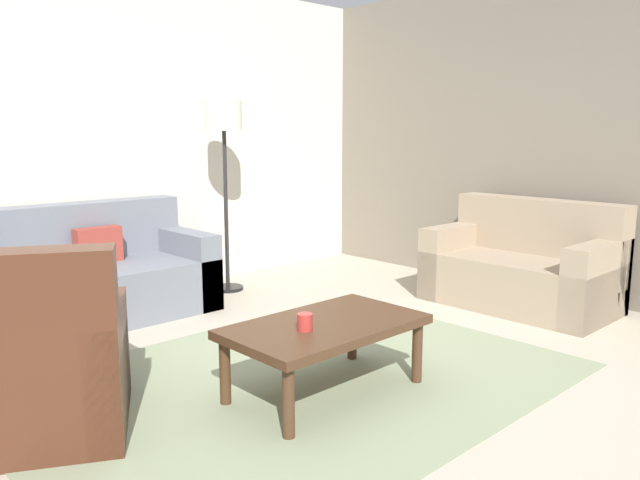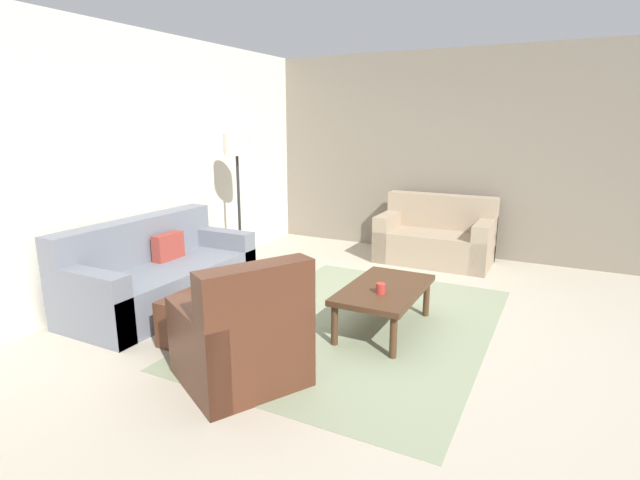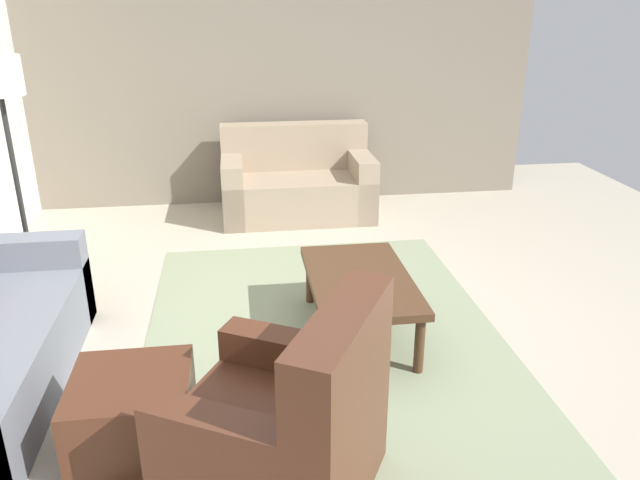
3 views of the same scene
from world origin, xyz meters
The scene contains 11 objects.
ground_plane centered at (0.00, 0.00, 0.00)m, with size 8.00×8.00×0.00m, color #B2A893.
rear_partition centered at (0.00, 2.60, 1.40)m, with size 6.00×0.12×2.80m, color silver.
stone_feature_panel centered at (3.00, 0.00, 1.40)m, with size 0.12×5.20×2.80m, color slate.
area_rug centered at (0.00, 0.00, 0.00)m, with size 3.15×2.30×0.01m, color gray.
couch_main centered at (-0.44, 2.09, 0.30)m, with size 1.98×0.91×0.88m.
couch_loveseat centered at (2.47, -0.08, 0.30)m, with size 0.83×1.47×0.88m.
armchair_leather centered at (-1.34, 0.34, 0.31)m, with size 1.09×1.09×0.95m.
ottoman centered at (-0.94, 1.06, 0.20)m, with size 0.56×0.56×0.40m, color #4C2819.
coffee_table centered at (0.01, -0.23, 0.36)m, with size 1.10×0.64×0.41m.
cup centered at (-0.17, -0.26, 0.46)m, with size 0.08×0.08×0.09m, color #B2332D.
lamp_standing centered at (0.95, 2.05, 1.41)m, with size 0.32×0.32×1.71m.
Camera 2 is at (-3.93, -1.61, 1.85)m, focal length 27.30 mm.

